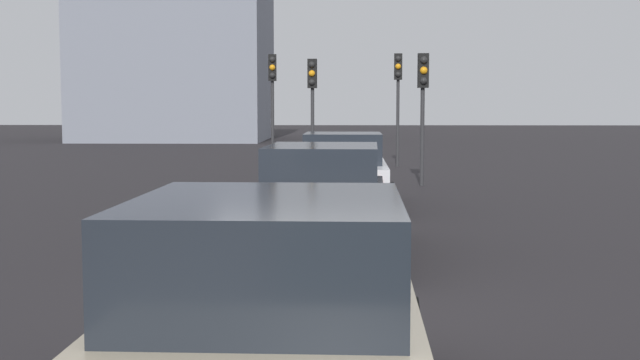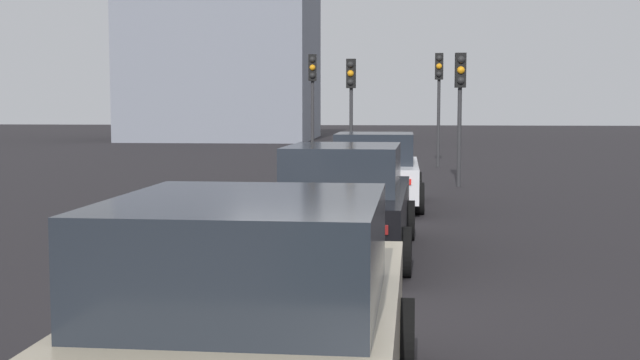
{
  "view_description": "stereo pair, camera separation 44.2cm",
  "coord_description": "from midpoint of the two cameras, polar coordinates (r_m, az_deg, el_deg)",
  "views": [
    {
      "loc": [
        -9.13,
        -0.24,
        2.17
      ],
      "look_at": [
        -2.08,
        -0.04,
        1.53
      ],
      "focal_mm": 47.2,
      "sensor_mm": 36.0,
      "label": 1
    },
    {
      "loc": [
        -9.1,
        -0.68,
        2.17
      ],
      "look_at": [
        -2.08,
        -0.04,
        1.53
      ],
      "focal_mm": 47.2,
      "sensor_mm": 36.0,
      "label": 2
    }
  ],
  "objects": [
    {
      "name": "car_white_lead",
      "position": [
        17.91,
        4.45,
        0.59
      ],
      "size": [
        4.24,
        2.07,
        1.57
      ],
      "rotation": [
        0.0,
        0.0,
        -0.01
      ],
      "color": "silver",
      "rests_on": "ground_plane"
    },
    {
      "name": "traffic_light_near_left",
      "position": [
        26.21,
        2.6,
        6.04
      ],
      "size": [
        0.32,
        0.3,
        3.58
      ],
      "rotation": [
        0.0,
        0.0,
        3.06
      ],
      "color": "#2D2D30",
      "rests_on": "ground_plane"
    },
    {
      "name": "building_facade_left",
      "position": [
        53.23,
        -6.2,
        8.11
      ],
      "size": [
        11.29,
        10.94,
        9.91
      ],
      "primitive_type": "cube",
      "color": "gray",
      "rests_on": "ground_plane"
    },
    {
      "name": "ground_plane",
      "position": [
        9.4,
        2.27,
        -8.82
      ],
      "size": [
        160.0,
        160.0,
        0.2
      ],
      "primitive_type": "cube",
      "color": "black"
    },
    {
      "name": "traffic_light_near_right",
      "position": [
        28.84,
        -0.07,
        6.37
      ],
      "size": [
        0.32,
        0.3,
        3.87
      ],
      "rotation": [
        0.0,
        0.0,
        3.23
      ],
      "color": "#2D2D30",
      "rests_on": "ground_plane"
    },
    {
      "name": "car_beige_third",
      "position": [
        5.37,
        -2.18,
        -9.95
      ],
      "size": [
        4.53,
        2.1,
        1.61
      ],
      "rotation": [
        0.0,
        0.0,
        -0.02
      ],
      "color": "tan",
      "rests_on": "ground_plane"
    },
    {
      "name": "car_black_second",
      "position": [
        12.03,
        2.75,
        -1.56
      ],
      "size": [
        4.79,
        2.08,
        1.6
      ],
      "rotation": [
        0.0,
        0.0,
        -0.04
      ],
      "color": "black",
      "rests_on": "ground_plane"
    },
    {
      "name": "traffic_light_far_right",
      "position": [
        22.39,
        10.05,
        6.0
      ],
      "size": [
        0.32,
        0.29,
        3.51
      ],
      "rotation": [
        0.0,
        0.0,
        3.18
      ],
      "color": "#2D2D30",
      "rests_on": "ground_plane"
    },
    {
      "name": "traffic_light_far_left",
      "position": [
        29.36,
        8.5,
        6.37
      ],
      "size": [
        0.32,
        0.29,
        3.93
      ],
      "rotation": [
        0.0,
        0.0,
        3.07
      ],
      "color": "#2D2D30",
      "rests_on": "ground_plane"
    }
  ]
}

